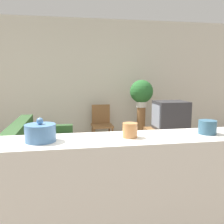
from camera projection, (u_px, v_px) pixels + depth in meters
wall_back at (80, 81)px, 5.57m from camera, size 9.00×0.06×2.70m
couch at (40, 158)px, 3.62m from camera, size 0.91×2.07×0.77m
tv_stand at (170, 142)px, 4.61m from camera, size 0.84×0.60×0.49m
television at (170, 115)px, 4.54m from camera, size 0.58×0.49×0.52m
wooden_chair at (102, 122)px, 5.39m from camera, size 0.44×0.44×0.83m
plant_stand at (141, 126)px, 5.29m from camera, size 0.18×0.18×0.81m
potted_plant at (142, 92)px, 5.19m from camera, size 0.48×0.48×0.57m
foreground_counter at (110, 203)px, 1.89m from camera, size 2.23×0.44×1.01m
decorative_bowl at (40, 133)px, 1.73m from camera, size 0.21×0.21×0.17m
candle_jar at (130, 130)px, 1.84m from camera, size 0.11×0.11×0.11m
coffee_tin at (207, 127)px, 1.95m from camera, size 0.14×0.14×0.11m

